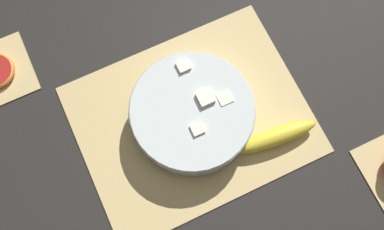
# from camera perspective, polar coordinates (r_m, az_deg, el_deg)

# --- Properties ---
(ground_plane) EXTENTS (6.00, 6.00, 0.00)m
(ground_plane) POSITION_cam_1_polar(r_m,az_deg,el_deg) (0.97, -0.00, -0.57)
(ground_plane) COLOR black
(bamboo_mat_center) EXTENTS (0.48, 0.38, 0.01)m
(bamboo_mat_center) POSITION_cam_1_polar(r_m,az_deg,el_deg) (0.96, -0.00, -0.52)
(bamboo_mat_center) COLOR #D6B775
(bamboo_mat_center) RESTS_ON ground_plane
(fruit_salad_bowl) EXTENTS (0.26, 0.26, 0.08)m
(fruit_salad_bowl) POSITION_cam_1_polar(r_m,az_deg,el_deg) (0.92, 0.05, 0.24)
(fruit_salad_bowl) COLOR silver
(fruit_salad_bowl) RESTS_ON bamboo_mat_center
(whole_banana) EXTENTS (0.19, 0.05, 0.04)m
(whole_banana) POSITION_cam_1_polar(r_m,az_deg,el_deg) (0.95, 10.51, -2.77)
(whole_banana) COLOR yellow
(whole_banana) RESTS_ON bamboo_mat_center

